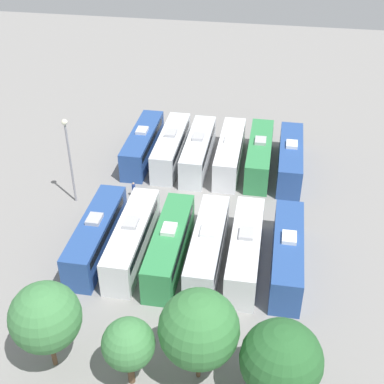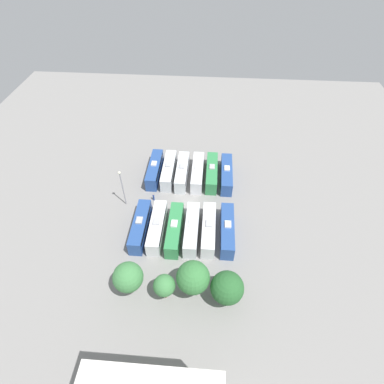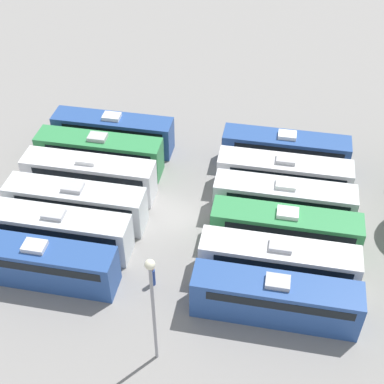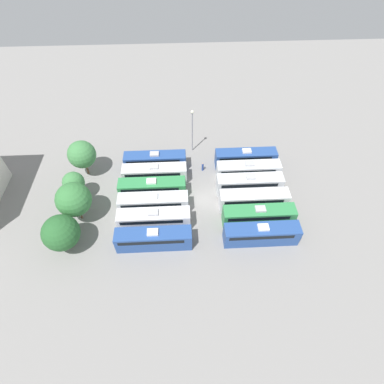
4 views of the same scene
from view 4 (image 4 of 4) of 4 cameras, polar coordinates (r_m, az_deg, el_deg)
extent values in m
plane|color=gray|center=(51.55, 2.08, -1.50)|extent=(125.27, 125.27, 0.00)
cube|color=#284C93|center=(46.62, 13.04, -7.85)|extent=(2.47, 11.27, 3.32)
cube|color=black|center=(45.78, 12.90, -7.23)|extent=(2.51, 9.58, 0.73)
cube|color=black|center=(47.60, 19.83, -6.69)|extent=(2.17, 0.08, 1.16)
cube|color=white|center=(45.13, 13.44, -6.58)|extent=(1.20, 1.60, 0.35)
cube|color=#338C4C|center=(48.50, 12.53, -4.49)|extent=(2.47, 11.27, 3.32)
cube|color=black|center=(47.69, 12.39, -3.84)|extent=(2.51, 9.58, 0.73)
cube|color=black|center=(49.47, 19.04, -3.45)|extent=(2.17, 0.08, 1.16)
cube|color=#B2B2B7|center=(47.07, 12.90, -3.17)|extent=(1.20, 1.60, 0.35)
cube|color=white|center=(50.38, 11.66, -1.51)|extent=(2.47, 11.27, 3.32)
cube|color=black|center=(49.60, 11.51, -0.83)|extent=(2.51, 9.58, 0.73)
cube|color=black|center=(51.30, 17.93, -0.57)|extent=(2.17, 0.08, 1.16)
cube|color=white|center=(49.00, 11.99, -0.15)|extent=(1.20, 1.60, 0.35)
cube|color=silver|center=(52.60, 10.87, 1.48)|extent=(2.47, 11.27, 3.32)
cube|color=black|center=(51.85, 10.71, 2.17)|extent=(2.51, 9.58, 0.73)
cube|color=black|center=(53.47, 16.90, 2.34)|extent=(2.17, 0.08, 1.16)
cube|color=#B2B2B7|center=(51.28, 11.16, 2.86)|extent=(1.20, 1.60, 0.35)
cube|color=silver|center=(54.77, 10.63, 3.94)|extent=(2.47, 11.27, 3.32)
cube|color=black|center=(54.05, 10.48, 4.64)|extent=(2.51, 9.58, 0.73)
cube|color=black|center=(55.64, 16.44, 4.72)|extent=(2.17, 0.08, 1.16)
cube|color=#B2B2B7|center=(53.50, 10.90, 5.32)|extent=(1.20, 1.60, 0.35)
cube|color=#284C93|center=(57.11, 10.14, 6.32)|extent=(2.47, 11.27, 3.32)
cube|color=black|center=(56.42, 9.99, 7.02)|extent=(2.51, 9.58, 0.73)
cube|color=black|center=(57.95, 15.75, 7.04)|extent=(2.17, 0.08, 1.16)
cube|color=silver|center=(55.89, 10.40, 7.70)|extent=(1.20, 1.60, 0.35)
cube|color=#284C93|center=(45.35, -7.28, -8.88)|extent=(2.47, 11.27, 3.32)
cube|color=black|center=(44.59, -7.76, -8.24)|extent=(2.51, 9.58, 0.73)
cube|color=black|center=(44.36, -0.08, -8.01)|extent=(2.17, 0.08, 1.16)
cube|color=white|center=(43.82, -7.51, -7.61)|extent=(1.20, 1.60, 0.35)
cube|color=silver|center=(47.34, -7.23, -5.22)|extent=(2.47, 11.27, 3.32)
cube|color=black|center=(46.60, -7.68, -4.55)|extent=(2.51, 9.58, 0.73)
cube|color=black|center=(46.38, -0.39, -4.31)|extent=(2.17, 0.08, 1.16)
cube|color=#B2B2B7|center=(45.86, -7.45, -3.89)|extent=(1.20, 1.60, 0.35)
cube|color=silver|center=(49.30, -7.32, -2.18)|extent=(2.47, 11.27, 3.32)
cube|color=black|center=(48.59, -7.76, -1.49)|extent=(2.51, 9.58, 0.73)
cube|color=black|center=(48.35, -0.78, -1.25)|extent=(2.17, 0.08, 1.16)
cube|color=white|center=(47.88, -7.53, -0.81)|extent=(1.20, 1.60, 0.35)
cube|color=#338C4C|center=(51.43, -7.54, 0.67)|extent=(2.47, 11.27, 3.32)
cube|color=black|center=(50.76, -7.97, 1.36)|extent=(2.51, 9.58, 0.73)
cube|color=black|center=(50.49, -1.29, 1.61)|extent=(2.17, 0.08, 1.16)
cube|color=white|center=(50.08, -7.75, 2.06)|extent=(1.20, 1.60, 0.35)
cube|color=silver|center=(53.72, -7.09, 3.42)|extent=(2.47, 11.27, 3.32)
cube|color=black|center=(53.08, -7.49, 4.11)|extent=(2.51, 9.58, 0.73)
cube|color=black|center=(52.86, -1.09, 4.36)|extent=(2.17, 0.08, 1.16)
cube|color=#B2B2B7|center=(52.43, -7.27, 4.81)|extent=(1.20, 1.60, 0.35)
cube|color=#284C93|center=(56.06, -7.00, 5.82)|extent=(2.47, 11.27, 3.32)
cube|color=black|center=(55.44, -7.38, 6.51)|extent=(2.51, 9.58, 0.73)
cube|color=black|center=(55.23, -1.23, 6.76)|extent=(2.17, 0.08, 1.16)
cube|color=#B2B2B7|center=(54.82, -7.18, 7.21)|extent=(1.20, 1.60, 0.35)
cylinder|color=navy|center=(55.85, 2.05, 4.76)|extent=(0.36, 0.36, 1.55)
sphere|color=tan|center=(55.23, 2.07, 5.43)|extent=(0.24, 0.24, 0.24)
cylinder|color=gray|center=(57.67, 0.05, 11.26)|extent=(0.20, 0.20, 8.77)
sphere|color=#EAE5C6|center=(54.97, 0.06, 15.01)|extent=(0.60, 0.60, 0.60)
cylinder|color=brown|center=(49.05, -22.64, -9.01)|extent=(0.48, 0.48, 2.04)
sphere|color=#28602D|center=(46.79, -23.68, -7.12)|extent=(5.32, 5.32, 5.32)
cylinder|color=brown|center=(51.32, -20.58, -3.69)|extent=(0.31, 0.31, 2.85)
sphere|color=#387A3D|center=(48.88, -21.62, -1.34)|extent=(5.38, 5.38, 5.38)
cylinder|color=brown|center=(54.48, -20.89, -0.08)|extent=(0.47, 0.47, 2.57)
sphere|color=#428447|center=(52.72, -21.64, 1.71)|extent=(3.56, 3.56, 3.56)
cylinder|color=brown|center=(57.95, -19.41, 4.41)|extent=(0.35, 0.35, 3.02)
sphere|color=#428447|center=(55.87, -20.25, 6.73)|extent=(4.87, 4.87, 4.87)
camera|label=1|loc=(48.42, -61.73, 15.21)|focal=50.00mm
camera|label=2|loc=(49.43, -74.79, 29.87)|focal=28.00mm
camera|label=3|loc=(64.34, -7.78, 40.75)|focal=50.00mm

